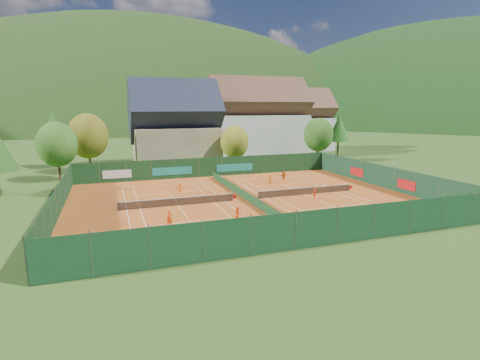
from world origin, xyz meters
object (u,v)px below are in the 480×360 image
player_right_far_a (270,179)px  player_right_far_b (283,176)px  player_left_mid (238,215)px  player_right_near (315,194)px  player_left_far (180,188)px  hotel_block_b (298,124)px  hotel_block_a (258,123)px  chalet (175,129)px  player_left_near (169,219)px  ball_hopper (407,209)px

player_right_far_a → player_right_far_b: 3.29m
player_left_mid → player_right_near: size_ratio=1.17×
player_right_far_a → player_right_far_b: bearing=178.2°
player_left_mid → player_left_far: size_ratio=1.01×
player_left_mid → player_right_near: player_left_mid is taller
player_right_near → hotel_block_b: bearing=22.0°
player_left_far → hotel_block_a: bearing=-107.5°
chalet → hotel_block_b: size_ratio=0.94×
hotel_block_a → player_left_far: 38.78m
chalet → player_left_mid: bearing=-91.2°
player_right_far_b → player_left_mid: bearing=46.9°
player_left_near → player_right_far_b: 25.40m
player_right_far_a → player_right_far_b: (2.89, 1.56, 0.05)m
hotel_block_a → hotel_block_b: size_ratio=1.25×
hotel_block_a → player_left_near: size_ratio=13.97×
ball_hopper → player_right_far_b: (-4.01, 20.34, 0.16)m
hotel_block_a → player_left_mid: (-19.78, -44.17, -6.60)m
hotel_block_a → player_right_near: size_ratio=16.16×
hotel_block_b → player_right_near: bearing=-115.5°
hotel_block_b → ball_hopper: 57.95m
chalet → player_right_near: chalet is taller
player_right_far_a → ball_hopper: bearing=80.0°
chalet → player_right_far_a: 25.05m
player_right_near → player_right_far_b: player_right_far_b is taller
player_left_mid → hotel_block_b: bearing=52.6°
player_right_near → player_right_far_a: (-1.39, 10.00, -0.00)m
player_left_far → player_right_near: player_left_far is taller
player_left_far → player_right_far_b: bearing=-147.6°
player_left_mid → player_right_near: (11.63, 5.76, -0.11)m
player_left_near → player_right_far_b: (19.42, 16.38, -0.06)m
chalet → player_right_far_b: chalet is taller
player_left_mid → player_right_far_b: (13.14, 17.33, -0.06)m
hotel_block_b → player_right_far_b: size_ratio=12.07×
player_left_near → player_right_near: bearing=8.3°
hotel_block_b → player_right_near: 51.77m
chalet → player_left_far: chalet is taller
player_left_mid → player_left_far: (-3.01, 13.49, -0.00)m
hotel_block_a → player_right_far_a: size_ratio=16.25×
player_left_near → player_right_near: player_left_near is taller
ball_hopper → player_left_mid: size_ratio=0.51×
hotel_block_a → player_left_mid: bearing=-114.1°
player_left_near → hotel_block_b: bearing=45.3°
player_left_far → ball_hopper: bearing=159.8°
player_left_mid → player_right_far_a: 18.80m
hotel_block_a → hotel_block_b: 16.14m
hotel_block_b → player_left_near: 65.29m
hotel_block_b → player_left_far: hotel_block_b is taller
ball_hopper → player_left_far: player_left_far is taller
chalet → player_right_far_b: 24.95m
player_left_far → player_right_far_a: player_left_far is taller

